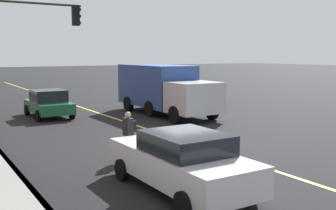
{
  "coord_description": "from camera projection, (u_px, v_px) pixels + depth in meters",
  "views": [
    {
      "loc": [
        -13.08,
        8.96,
        3.53
      ],
      "look_at": [
        -0.2,
        0.97,
        1.59
      ],
      "focal_mm": 42.96,
      "sensor_mm": 36.0,
      "label": 1
    }
  ],
  "objects": [
    {
      "name": "ground",
      "position": [
        186.0,
        142.0,
        16.16
      ],
      "size": [
        200.0,
        200.0,
        0.0
      ],
      "primitive_type": "plane",
      "color": "black"
    },
    {
      "name": "traffic_light_mast",
      "position": [
        17.0,
        39.0,
        17.18
      ],
      "size": [
        0.28,
        4.74,
        6.0
      ],
      "color": "#1E3823",
      "rests_on": "ground"
    },
    {
      "name": "car_green",
      "position": [
        49.0,
        103.0,
        22.46
      ],
      "size": [
        3.94,
        2.02,
        1.52
      ],
      "color": "#1E6038",
      "rests_on": "ground"
    },
    {
      "name": "car_white",
      "position": [
        181.0,
        161.0,
        10.34
      ],
      "size": [
        4.71,
        2.06,
        1.55
      ],
      "color": "silver",
      "rests_on": "ground"
    },
    {
      "name": "truck_blue",
      "position": [
        163.0,
        88.0,
        23.46
      ],
      "size": [
        7.76,
        2.65,
        2.85
      ],
      "color": "silver",
      "rests_on": "ground"
    },
    {
      "name": "lane_stripe_center",
      "position": [
        186.0,
        142.0,
        16.16
      ],
      "size": [
        80.0,
        0.16,
        0.01
      ],
      "primitive_type": "cube",
      "color": "#D8CC4C",
      "rests_on": "ground"
    },
    {
      "name": "pedestrian_with_backpack",
      "position": [
        129.0,
        132.0,
        13.5
      ],
      "size": [
        0.39,
        0.38,
        1.6
      ],
      "color": "brown",
      "rests_on": "ground"
    },
    {
      "name": "curb_edge",
      "position": [
        9.0,
        164.0,
        12.63
      ],
      "size": [
        80.0,
        0.16,
        0.15
      ],
      "primitive_type": "cube",
      "color": "slate",
      "rests_on": "ground"
    }
  ]
}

